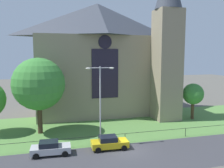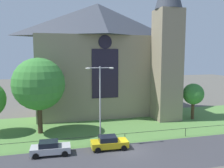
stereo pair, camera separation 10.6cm
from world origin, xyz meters
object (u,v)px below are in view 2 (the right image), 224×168
Objects in this scene: tree_left_near at (39,84)px; tree_right_far at (193,94)px; parked_car_silver at (50,148)px; church_building at (103,57)px; parked_car_yellow at (109,143)px; streetlamp_near at (100,96)px.

tree_right_far is at bearing 2.68° from tree_left_near.
tree_left_near is 10.01m from parked_car_silver.
church_building is 20.30m from parked_car_yellow.
tree_right_far is (24.60, 1.15, -2.60)m from tree_left_near.
church_building is at bearing 147.70° from tree_right_far.
parked_car_silver is at bearing -178.08° from parked_car_yellow.
parked_car_yellow is (0.72, -1.45, -5.16)m from streetlamp_near.
tree_left_near is at bearing -138.49° from church_building.
parked_car_silver is at bearing -158.88° from tree_right_far.
tree_right_far is 1.41× the size of parked_car_silver.
tree_left_near reaches higher than parked_car_silver.
parked_car_yellow is (-3.18, -17.64, -9.53)m from church_building.
streetlamp_near is (-3.89, -16.19, -4.37)m from church_building.
parked_car_silver is (1.30, -7.85, -6.07)m from tree_left_near.
streetlamp_near is at bearing 118.75° from parked_car_yellow.
parked_car_silver is at bearing -80.62° from tree_left_near.
tree_right_far is 19.14m from streetlamp_near.
church_building reaches higher than parked_car_silver.
tree_right_far is at bearing 23.73° from parked_car_silver.
church_building is at bearing 82.18° from parked_car_yellow.
tree_right_far is 0.64× the size of streetlamp_near.
church_building is 2.75× the size of streetlamp_near.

